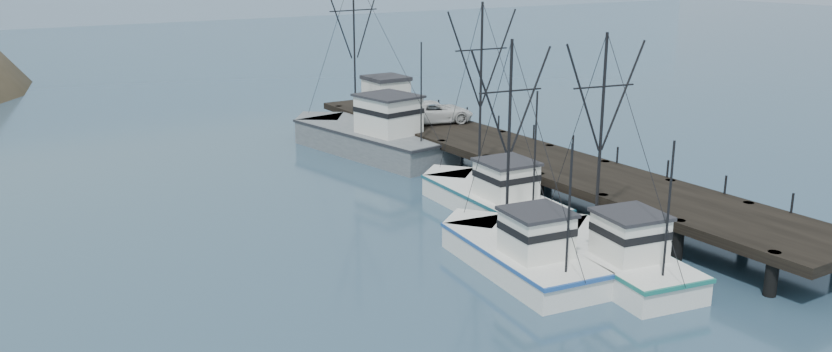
% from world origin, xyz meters
% --- Properties ---
extents(ground, '(400.00, 400.00, 0.00)m').
position_xyz_m(ground, '(0.00, 0.00, 0.00)').
color(ground, navy).
rests_on(ground, ground).
extents(pier, '(6.00, 44.00, 2.00)m').
position_xyz_m(pier, '(14.00, 16.00, 1.69)').
color(pier, black).
rests_on(pier, ground).
extents(distant_ridge, '(360.00, 40.00, 26.00)m').
position_xyz_m(distant_ridge, '(10.00, 170.00, 0.00)').
color(distant_ridge, '#9EB2C6').
rests_on(distant_ridge, ground).
extents(trawler_near, '(5.16, 11.11, 11.21)m').
position_xyz_m(trawler_near, '(7.52, 1.80, 0.82)').
color(trawler_near, white).
rests_on(trawler_near, ground).
extents(trawler_mid, '(4.82, 11.02, 10.89)m').
position_xyz_m(trawler_mid, '(4.20, 4.26, 0.82)').
color(trawler_mid, white).
rests_on(trawler_mid, ground).
extents(trawler_far, '(4.53, 11.83, 11.99)m').
position_xyz_m(trawler_far, '(8.55, 12.02, 0.82)').
color(trawler_far, white).
rests_on(trawler_far, ground).
extents(work_vessel, '(6.87, 16.15, 13.37)m').
position_xyz_m(work_vessel, '(9.56, 27.66, 1.23)').
color(work_vessel, slate).
rests_on(work_vessel, ground).
extents(pier_shed, '(3.00, 3.20, 2.80)m').
position_xyz_m(pier_shed, '(13.61, 32.06, 3.42)').
color(pier_shed, silver).
rests_on(pier_shed, pier).
extents(pickup_truck, '(6.34, 4.08, 1.63)m').
position_xyz_m(pickup_truck, '(14.25, 26.15, 2.81)').
color(pickup_truck, silver).
rests_on(pickup_truck, pier).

